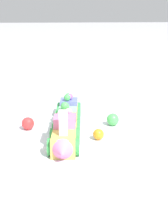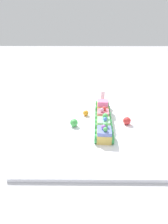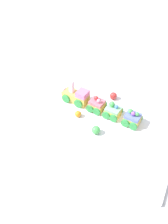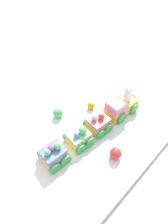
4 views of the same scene
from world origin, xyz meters
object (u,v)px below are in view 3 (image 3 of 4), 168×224
cake_car_strawberry (97,105)px  cake_car_mint (113,111)px  cake_car_blueberry (132,119)px  gumball_red (113,96)px  gumball_green (96,130)px  cake_train_locomotive (74,95)px  gumball_orange (78,114)px

cake_car_strawberry → cake_car_mint: (-0.07, 0.00, -0.00)m
cake_car_mint → cake_car_blueberry: bearing=179.7°
gumball_red → gumball_green: size_ratio=1.00×
cake_train_locomotive → cake_car_strawberry: (-0.11, 0.01, -0.00)m
gumball_green → gumball_red: bearing=-85.0°
cake_car_strawberry → cake_car_mint: size_ratio=1.00×
cake_car_mint → gumball_orange: bearing=33.7°
cake_car_mint → cake_car_blueberry: (-0.08, 0.01, 0.00)m
gumball_red → gumball_orange: bearing=64.2°
cake_car_strawberry → gumball_red: (-0.03, -0.09, -0.01)m
cake_car_mint → gumball_red: bearing=-65.4°
gumball_red → cake_car_strawberry: bearing=70.0°
gumball_orange → gumball_red: gumball_red is taller
gumball_green → cake_car_strawberry: bearing=-66.0°
cake_car_strawberry → cake_car_mint: bearing=-179.6°
cake_train_locomotive → gumball_orange: bearing=132.0°
gumball_orange → gumball_red: (-0.08, -0.17, 0.00)m
cake_car_mint → cake_car_blueberry: same height
gumball_orange → cake_train_locomotive: bearing=-51.7°
cake_car_blueberry → gumball_red: size_ratio=2.19×
cake_train_locomotive → cake_car_blueberry: bearing=-180.0°
cake_car_strawberry → cake_car_blueberry: size_ratio=1.00×
cake_car_blueberry → gumball_orange: cake_car_blueberry is taller
gumball_orange → gumball_green: size_ratio=0.81×
cake_car_mint → gumball_red: 0.10m
cake_train_locomotive → gumball_green: bearing=145.8°
gumball_red → cake_train_locomotive: bearing=31.3°
cake_train_locomotive → cake_car_strawberry: bearing=180.0°
gumball_orange → gumball_green: 0.11m
cake_train_locomotive → cake_car_blueberry: size_ratio=2.06×
gumball_green → cake_car_blueberry: bearing=-132.3°
gumball_orange → gumball_green: (-0.10, 0.05, 0.00)m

